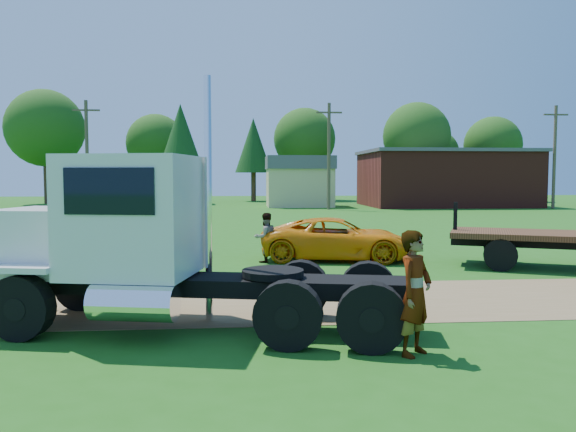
{
  "coord_description": "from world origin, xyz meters",
  "views": [
    {
      "loc": [
        -1.41,
        -12.32,
        2.78
      ],
      "look_at": [
        -0.02,
        4.5,
        1.6
      ],
      "focal_mm": 35.0,
      "sensor_mm": 36.0,
      "label": 1
    }
  ],
  "objects": [
    {
      "name": "spectator_a",
      "position": [
        1.27,
        -3.91,
        0.98
      ],
      "size": [
        0.84,
        0.83,
        1.96
      ],
      "primitive_type": "imported",
      "rotation": [
        0.0,
        0.0,
        0.78
      ],
      "color": "#999999",
      "rests_on": "ground"
    },
    {
      "name": "tan_shed",
      "position": [
        4.0,
        40.0,
        2.42
      ],
      "size": [
        6.2,
        5.4,
        4.7
      ],
      "color": "#CDB980",
      "rests_on": "ground"
    },
    {
      "name": "tree_row",
      "position": [
        2.64,
        50.25,
        6.95
      ],
      "size": [
        55.96,
        14.53,
        11.7
      ],
      "color": "#392117",
      "rests_on": "ground"
    },
    {
      "name": "ground",
      "position": [
        0.0,
        0.0,
        0.0
      ],
      "size": [
        140.0,
        140.0,
        0.0
      ],
      "primitive_type": "plane",
      "color": "#1E5A13",
      "rests_on": "ground"
    },
    {
      "name": "utility_poles",
      "position": [
        6.0,
        35.0,
        4.71
      ],
      "size": [
        42.2,
        0.28,
        9.0
      ],
      "color": "brown",
      "rests_on": "ground"
    },
    {
      "name": "dirt_track",
      "position": [
        0.0,
        0.0,
        0.01
      ],
      "size": [
        120.0,
        4.2,
        0.01
      ],
      "primitive_type": "cube",
      "color": "brown",
      "rests_on": "ground"
    },
    {
      "name": "brick_building",
      "position": [
        18.0,
        40.0,
        2.66
      ],
      "size": [
        15.4,
        10.4,
        5.3
      ],
      "color": "maroon",
      "rests_on": "ground"
    },
    {
      "name": "orange_pickup",
      "position": [
        1.78,
        6.14,
        0.71
      ],
      "size": [
        5.39,
        3.13,
        1.41
      ],
      "primitive_type": "imported",
      "rotation": [
        0.0,
        0.0,
        1.41
      ],
      "color": "orange",
      "rests_on": "ground"
    },
    {
      "name": "spectator_b",
      "position": [
        -0.64,
        5.79,
        0.81
      ],
      "size": [
        0.98,
        0.9,
        1.62
      ],
      "primitive_type": "imported",
      "rotation": [
        0.0,
        0.0,
        3.6
      ],
      "color": "#999999",
      "rests_on": "ground"
    },
    {
      "name": "white_semi_tractor",
      "position": [
        -3.23,
        -1.88,
        1.6
      ],
      "size": [
        7.95,
        3.94,
        4.69
      ],
      "rotation": [
        0.0,
        0.0,
        -0.2
      ],
      "color": "black",
      "rests_on": "ground"
    }
  ]
}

